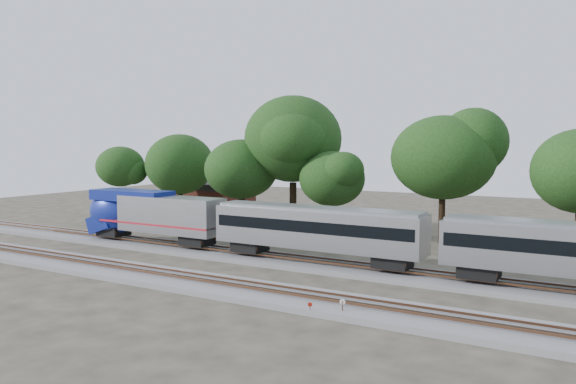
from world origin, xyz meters
TOP-DOWN VIEW (x-y plane):
  - ground at (0.00, 0.00)m, footprint 160.00×160.00m
  - track_far at (0.00, 6.00)m, footprint 160.00×5.00m
  - track_near at (0.00, -4.00)m, footprint 160.00×5.00m
  - switch_stand_red at (6.56, -6.38)m, footprint 0.26×0.12m
  - switch_stand_white at (8.36, -5.54)m, footprint 0.35×0.14m
  - switch_lever at (5.54, -5.13)m, footprint 0.54×0.38m
  - brick_building at (-27.66, 29.09)m, footprint 10.71×8.16m
  - tree_0 at (-34.05, 17.01)m, footprint 7.58×7.58m
  - tree_1 at (-26.74, 20.42)m, footprint 7.92×7.92m
  - tree_2 at (-15.54, 18.34)m, footprint 7.63×7.63m
  - tree_3 at (-10.08, 21.00)m, footprint 11.21×11.21m
  - tree_4 at (-4.27, 19.43)m, footprint 6.78×6.78m
  - tree_5 at (6.91, 22.80)m, footprint 9.21×9.21m

SIDE VIEW (x-z plane):
  - ground at x=0.00m, z-range 0.00..0.00m
  - switch_lever at x=5.54m, z-range 0.00..0.30m
  - track_far at x=0.00m, z-range -0.16..0.57m
  - track_near at x=0.00m, z-range -0.16..0.57m
  - switch_stand_red at x=6.56m, z-range 0.12..0.98m
  - switch_stand_white at x=8.36m, z-range 0.15..1.27m
  - brick_building at x=-27.66m, z-range 0.02..4.79m
  - tree_4 at x=-4.27m, z-range 1.87..11.42m
  - tree_0 at x=-34.05m, z-range 2.09..12.79m
  - tree_2 at x=-15.54m, z-range 2.11..12.86m
  - tree_1 at x=-26.74m, z-range 2.19..13.36m
  - tree_5 at x=6.91m, z-range 2.55..15.54m
  - tree_3 at x=-10.08m, z-range 3.12..18.92m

